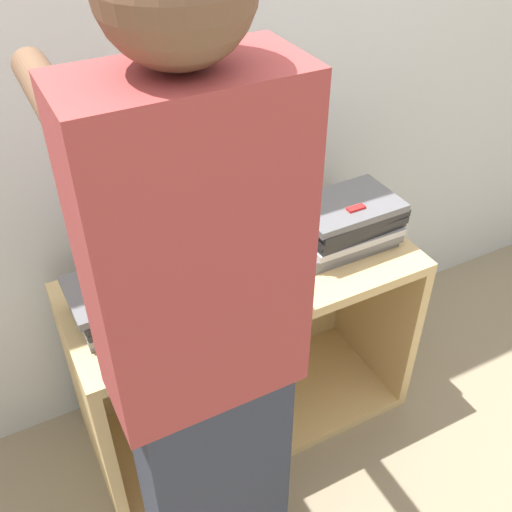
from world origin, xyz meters
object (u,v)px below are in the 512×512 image
at_px(laptop_open, 239,254).
at_px(person, 203,363).
at_px(laptop_stack_left, 134,296).
at_px(laptop_stack_right, 345,222).

distance_m(laptop_open, person, 0.63).
bearing_deg(laptop_stack_left, laptop_open, 7.51).
distance_m(laptop_open, laptop_stack_right, 0.37).
xyz_separation_m(laptop_stack_right, person, (-0.69, -0.46, 0.14)).
xyz_separation_m(laptop_open, laptop_stack_right, (0.36, -0.05, 0.03)).
relative_size(laptop_stack_right, person, 0.20).
distance_m(laptop_open, laptop_stack_left, 0.36).
height_order(laptop_open, laptop_stack_right, laptop_open).
xyz_separation_m(laptop_stack_left, laptop_stack_right, (0.72, 0.00, 0.02)).
bearing_deg(laptop_open, laptop_stack_left, -172.49).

